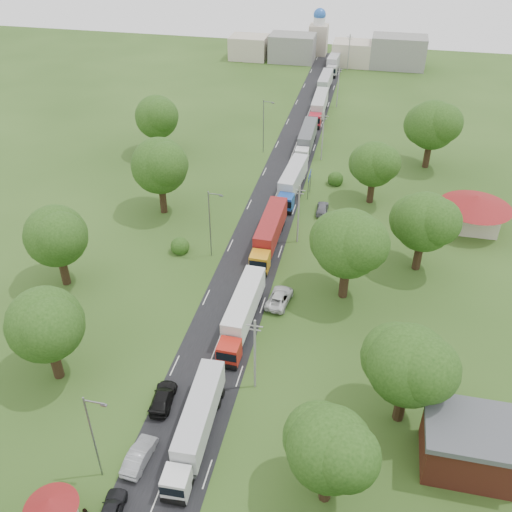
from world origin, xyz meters
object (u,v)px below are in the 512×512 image
(guard_booth, at_px, (52,508))
(info_sign, at_px, (310,179))
(truck_0, at_px, (197,424))
(car_lane_mid, at_px, (139,456))
(car_lane_front, at_px, (111,511))

(guard_booth, distance_m, info_sign, 61.27)
(info_sign, height_order, truck_0, info_sign)
(guard_booth, relative_size, car_lane_mid, 0.93)
(truck_0, xyz_separation_m, car_lane_front, (-4.63, -9.08, -1.27))
(truck_0, bearing_deg, car_lane_front, -117.03)
(truck_0, bearing_deg, car_lane_mid, -140.59)
(guard_booth, height_order, truck_0, truck_0)
(car_lane_mid, bearing_deg, car_lane_front, 90.90)
(car_lane_front, bearing_deg, guard_booth, 13.21)
(guard_booth, height_order, info_sign, info_sign)
(guard_booth, relative_size, truck_0, 0.32)
(guard_booth, xyz_separation_m, car_lane_mid, (4.47, 7.00, -1.39))
(guard_booth, height_order, car_lane_mid, guard_booth)
(car_lane_mid, bearing_deg, truck_0, -136.82)
(truck_0, bearing_deg, guard_booth, -129.85)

